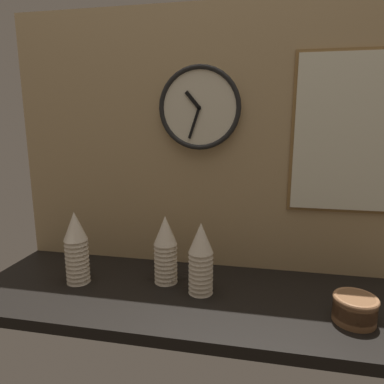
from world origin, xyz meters
TOP-DOWN VIEW (x-y plane):
  - ground_plane at (0.00, 0.00)cm, footprint 160.00×56.00cm
  - wall_tiled_back at (0.00, 26.50)cm, footprint 160.00×3.00cm
  - cup_stack_center at (-10.77, 5.72)cm, footprint 8.93×8.93cm
  - cup_stack_left at (-43.94, -0.87)cm, footprint 8.93×8.93cm
  - cup_stack_center_right at (3.79, -0.13)cm, footprint 8.93×8.93cm
  - bowl_stack_far_right at (53.55, -8.81)cm, footprint 13.37×13.37cm
  - wall_clock at (-1.06, 23.46)cm, footprint 32.72×2.70cm
  - menu_board at (55.38, 24.35)cm, footprint 42.32×1.32cm

SIDE VIEW (x-z plane):
  - ground_plane at x=0.00cm, z-range -4.00..0.00cm
  - bowl_stack_far_right at x=53.55cm, z-range 0.34..8.75cm
  - cup_stack_center at x=-10.77cm, z-range 0.00..26.28cm
  - cup_stack_center_right at x=3.79cm, z-range 0.00..26.28cm
  - cup_stack_left at x=-43.94cm, z-range 0.00..27.98cm
  - wall_tiled_back at x=0.00cm, z-range 0.00..105.00cm
  - menu_board at x=55.38cm, z-range 26.35..86.35cm
  - wall_clock at x=-1.06cm, z-range 49.57..82.29cm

